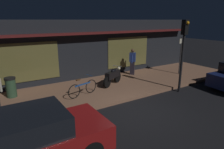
# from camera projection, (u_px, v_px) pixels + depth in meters

# --- Properties ---
(ground_plane) EXTENTS (60.00, 60.00, 0.00)m
(ground_plane) POSITION_uv_depth(u_px,v_px,m) (137.00, 111.00, 7.96)
(ground_plane) COLOR black
(sidewalk_slab) EXTENTS (18.00, 4.00, 0.15)m
(sidewalk_slab) POSITION_uv_depth(u_px,v_px,m) (101.00, 89.00, 10.40)
(sidewalk_slab) COLOR #8C6047
(sidewalk_slab) RESTS_ON ground_plane
(storefront_building) EXTENTS (18.00, 3.30, 3.60)m
(storefront_building) POSITION_uv_depth(u_px,v_px,m) (76.00, 48.00, 12.70)
(storefront_building) COLOR black
(storefront_building) RESTS_ON ground_plane
(motorcycle) EXTENTS (1.57, 0.93, 0.97)m
(motorcycle) POSITION_uv_depth(u_px,v_px,m) (113.00, 76.00, 10.67)
(motorcycle) COLOR black
(motorcycle) RESTS_ON sidewalk_slab
(bicycle_parked) EXTENTS (1.61, 0.56, 0.91)m
(bicycle_parked) POSITION_uv_depth(u_px,v_px,m) (83.00, 88.00, 9.16)
(bicycle_parked) COLOR black
(bicycle_parked) RESTS_ON sidewalk_slab
(person_bystander) EXTENTS (0.51, 0.48, 1.67)m
(person_bystander) POSITION_uv_depth(u_px,v_px,m) (132.00, 61.00, 12.59)
(person_bystander) COLOR #28232D
(person_bystander) RESTS_ON sidewalk_slab
(sign_post) EXTENTS (0.44, 0.09, 2.40)m
(sign_post) POSITION_uv_depth(u_px,v_px,m) (181.00, 53.00, 12.60)
(sign_post) COLOR #47474C
(sign_post) RESTS_ON sidewalk_slab
(trash_bin) EXTENTS (0.48, 0.48, 0.93)m
(trash_bin) POSITION_uv_depth(u_px,v_px,m) (11.00, 87.00, 8.96)
(trash_bin) COLOR #2D4C33
(trash_bin) RESTS_ON sidewalk_slab
(traffic_light_pole) EXTENTS (0.24, 0.33, 3.60)m
(traffic_light_pole) POSITION_uv_depth(u_px,v_px,m) (183.00, 44.00, 9.50)
(traffic_light_pole) COLOR black
(traffic_light_pole) RESTS_ON ground_plane
(parked_car_near) EXTENTS (4.12, 1.81, 1.42)m
(parked_car_near) POSITION_uv_depth(u_px,v_px,m) (26.00, 141.00, 4.85)
(parked_car_near) COLOR black
(parked_car_near) RESTS_ON ground_plane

